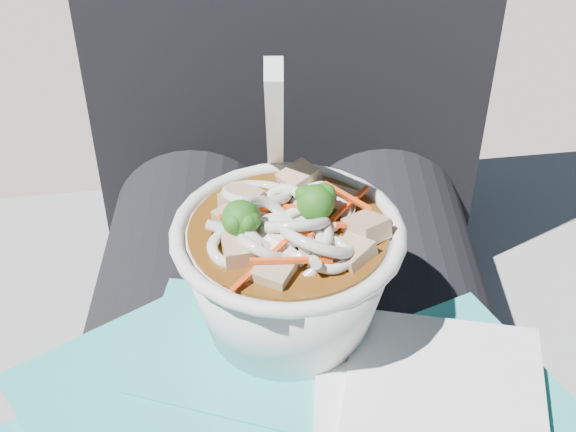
{
  "coord_description": "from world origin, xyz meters",
  "views": [
    {
      "loc": [
        -0.01,
        -0.36,
        0.97
      ],
      "look_at": [
        -0.0,
        0.01,
        0.69
      ],
      "focal_mm": 50.0,
      "sensor_mm": 36.0,
      "label": 1
    }
  ],
  "objects": [
    {
      "name": "napkins",
      "position": [
        0.08,
        -0.07,
        0.6
      ],
      "size": [
        0.15,
        0.16,
        0.01
      ],
      "color": "white",
      "rests_on": "plastic_bag"
    },
    {
      "name": "lap",
      "position": [
        0.0,
        0.0,
        0.51
      ],
      "size": [
        0.32,
        0.48,
        0.15
      ],
      "color": "black",
      "rests_on": "stone_ledge"
    },
    {
      "name": "udon_bowl",
      "position": [
        -0.0,
        0.01,
        0.65
      ],
      "size": [
        0.14,
        0.15,
        0.19
      ],
      "color": "silver",
      "rests_on": "plastic_bag"
    },
    {
      "name": "person_body",
      "position": [
        -0.0,
        0.09,
        0.54
      ],
      "size": [
        0.34,
        0.94,
        0.98
      ],
      "color": "black",
      "rests_on": "ground"
    }
  ]
}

